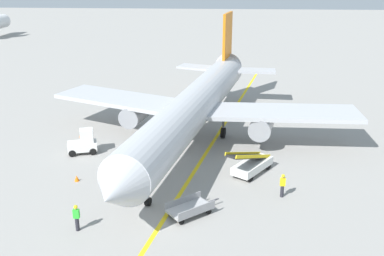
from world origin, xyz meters
TOP-DOWN VIEW (x-y plane):
  - ground_plane at (0.00, 0.00)m, footprint 300.00×300.00m
  - taxi_line_yellow at (1.69, 5.00)m, footprint 16.55×78.39m
  - airliner at (1.81, 13.29)m, footprint 28.01×35.11m
  - baggage_tug_near_wing at (-7.42, 9.81)m, footprint 2.68×1.96m
  - belt_loader_forward_hold at (6.43, 6.84)m, footprint 3.85×4.83m
  - baggage_cart_loaded at (2.21, 0.46)m, footprint 3.40×3.03m
  - ground_crew_marshaller at (8.31, 3.27)m, footprint 0.36×0.24m
  - ground_crew_wing_walker at (-4.35, -1.74)m, footprint 0.36×0.24m
  - safety_cone_nose_left at (-6.44, 4.63)m, footprint 0.36×0.36m
  - safety_cone_nose_right at (-8.88, 13.50)m, footprint 0.36×0.36m

SIDE VIEW (x-z plane):
  - ground_plane at x=0.00m, z-range 0.00..0.00m
  - taxi_line_yellow at x=1.69m, z-range 0.00..0.01m
  - safety_cone_nose_left at x=-6.44m, z-range 0.00..0.44m
  - safety_cone_nose_right at x=-8.88m, z-range 0.00..0.44m
  - baggage_cart_loaded at x=2.21m, z-range 0.00..0.94m
  - belt_loader_forward_hold at x=6.43m, z-range -0.52..2.07m
  - ground_crew_marshaller at x=8.31m, z-range 0.06..1.76m
  - ground_crew_wing_walker at x=-4.35m, z-range 0.06..1.76m
  - baggage_tug_near_wing at x=-7.42m, z-range -0.12..1.98m
  - airliner at x=1.81m, z-range -1.63..8.47m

